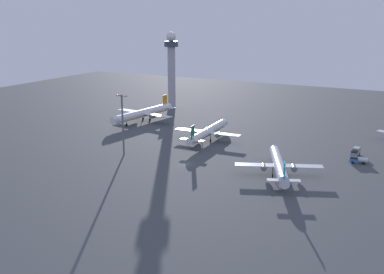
{
  "coord_description": "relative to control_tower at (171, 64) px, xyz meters",
  "views": [
    {
      "loc": [
        74.09,
        -137.57,
        52.49
      ],
      "look_at": [
        -8.61,
        21.41,
        4.0
      ],
      "focal_mm": 42.34,
      "sensor_mm": 36.0,
      "label": 1
    }
  ],
  "objects": [
    {
      "name": "airplane_near_gate",
      "position": [
        90.93,
        -85.89,
        -21.16
      ],
      "size": [
        28.43,
        36.03,
        9.7
      ],
      "rotation": [
        0.0,
        0.0,
        0.39
      ],
      "color": "silver",
      "rests_on": "ground"
    },
    {
      "name": "catering_truck",
      "position": [
        110.85,
        -50.56,
        -23.25
      ],
      "size": [
        3.02,
        5.89,
        3.05
      ],
      "rotation": [
        0.0,
        0.0,
        3.02
      ],
      "color": "gray",
      "rests_on": "ground"
    },
    {
      "name": "airplane_terminal_side",
      "position": [
        50.6,
        -56.71,
        -21.1
      ],
      "size": [
        29.9,
        38.44,
        9.86
      ],
      "rotation": [
        0.0,
        0.0,
        0.04
      ],
      "color": "silver",
      "rests_on": "ground"
    },
    {
      "name": "ground_plane",
      "position": [
        57.62,
        -89.9,
        -24.83
      ],
      "size": [
        416.0,
        416.0,
        0.0
      ],
      "primitive_type": "plane",
      "color": "#424449"
    },
    {
      "name": "apron_light_east",
      "position": [
        30.79,
        -90.78,
        -11.14
      ],
      "size": [
        4.8,
        0.9,
        23.75
      ],
      "color": "slate",
      "rests_on": "ground"
    },
    {
      "name": "airplane_taxiway_distant",
      "position": [
        5.96,
        -39.23,
        -20.63
      ],
      "size": [
        33.77,
        43.24,
        11.1
      ],
      "rotation": [
        0.0,
        0.0,
        3.0
      ],
      "color": "white",
      "rests_on": "ground"
    },
    {
      "name": "fuel_truck",
      "position": [
        113.01,
        -59.9,
        -23.46
      ],
      "size": [
        6.45,
        2.84,
        2.35
      ],
      "rotation": [
        0.0,
        0.0,
        1.65
      ],
      "color": "#3372BF",
      "rests_on": "ground"
    },
    {
      "name": "control_tower",
      "position": [
        0.0,
        0.0,
        0.0
      ],
      "size": [
        8.0,
        8.0,
        43.26
      ],
      "color": "#A8A8B2",
      "rests_on": "ground"
    }
  ]
}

